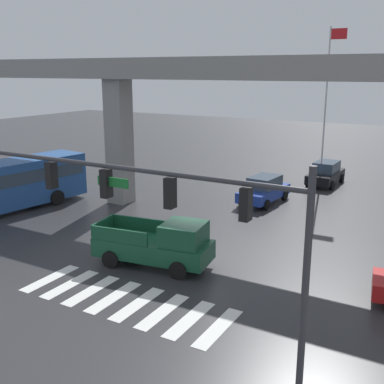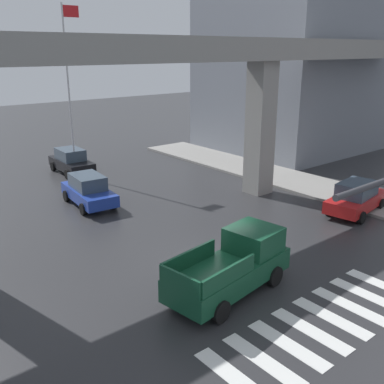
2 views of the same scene
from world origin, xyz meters
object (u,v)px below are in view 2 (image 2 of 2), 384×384
object	(u,v)px
pickup_truck	(234,265)
sedan_red	(356,198)
sedan_blue	(89,190)
sedan_black	(71,161)
flagpole	(69,81)

from	to	relation	value
pickup_truck	sedan_red	size ratio (longest dim) A/B	1.18
sedan_blue	sedan_black	bearing A→B (deg)	72.88
pickup_truck	sedan_blue	size ratio (longest dim) A/B	1.20
sedan_black	sedan_red	bearing A→B (deg)	-64.15
sedan_blue	sedan_red	xyz separation A→B (m)	(10.45, -10.17, 0.00)
sedan_red	sedan_black	bearing A→B (deg)	115.85
sedan_red	pickup_truck	bearing A→B (deg)	-171.33
sedan_blue	sedan_red	size ratio (longest dim) A/B	0.98
sedan_black	flagpole	world-z (taller)	flagpole
sedan_blue	sedan_red	bearing A→B (deg)	-44.22
pickup_truck	sedan_blue	bearing A→B (deg)	89.12
sedan_blue	flagpole	size ratio (longest dim) A/B	0.40
pickup_truck	sedan_black	bearing A→B (deg)	82.93
sedan_black	flagpole	bearing A→B (deg)	-93.29
sedan_blue	flagpole	distance (m)	8.47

